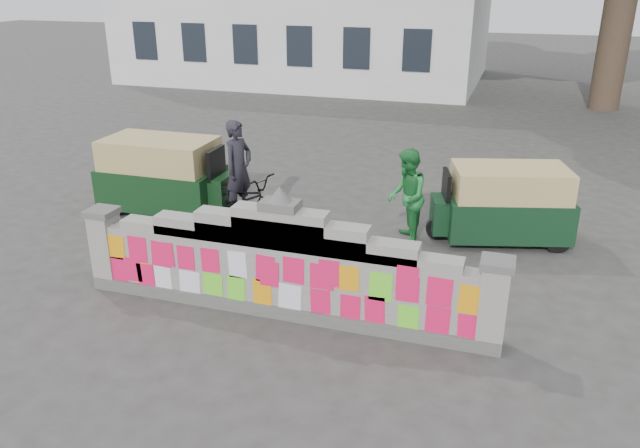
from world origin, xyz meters
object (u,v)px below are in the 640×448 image
object	(u,v)px
cyclist_rider	(239,181)
rickshaw_left	(165,175)
pedestrian	(407,197)
rickshaw_right	(504,203)
cyclist_bike	(240,200)

from	to	relation	value
cyclist_rider	rickshaw_left	world-z (taller)	cyclist_rider
cyclist_rider	pedestrian	size ratio (longest dim) A/B	1.06
rickshaw_right	cyclist_rider	bearing A→B (deg)	-5.67
cyclist_rider	rickshaw_left	distance (m)	1.86
rickshaw_right	cyclist_bike	bearing A→B (deg)	-5.67
rickshaw_left	rickshaw_right	distance (m)	6.90
cyclist_bike	rickshaw_left	xyz separation A→B (m)	(-1.83, 0.24, 0.26)
cyclist_rider	rickshaw_left	bearing A→B (deg)	97.55
cyclist_bike	cyclist_rider	size ratio (longest dim) A/B	1.12
pedestrian	rickshaw_right	distance (m)	1.86
cyclist_bike	cyclist_rider	world-z (taller)	cyclist_rider
cyclist_rider	rickshaw_right	bearing A→B (deg)	-65.14
cyclist_rider	rickshaw_left	xyz separation A→B (m)	(-1.83, 0.24, -0.13)
cyclist_rider	cyclist_bike	bearing A→B (deg)	0.00
cyclist_rider	pedestrian	world-z (taller)	cyclist_rider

